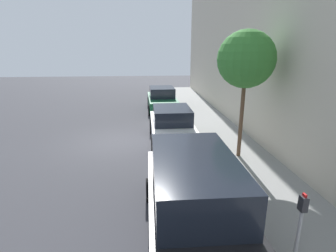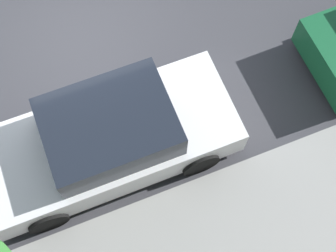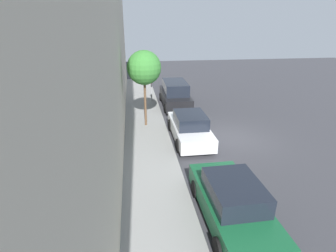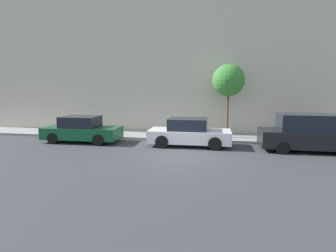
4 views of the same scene
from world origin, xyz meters
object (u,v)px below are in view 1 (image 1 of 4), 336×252
at_px(parked_sedan_second, 172,126).
at_px(parking_meter_near, 300,222).
at_px(parked_minivan_nearest, 193,199).
at_px(parked_sedan_third, 162,99).
at_px(street_tree, 246,60).

bearing_deg(parked_sedan_second, parking_meter_near, -78.21).
relative_size(parked_minivan_nearest, parked_sedan_third, 1.09).
height_order(parked_sedan_third, parking_meter_near, parking_meter_near).
xyz_separation_m(parked_minivan_nearest, street_tree, (2.47, 4.02, 2.73)).
height_order(parking_meter_near, street_tree, street_tree).
distance_m(parked_minivan_nearest, parking_meter_near, 2.04).
height_order(parked_minivan_nearest, parking_meter_near, parked_minivan_nearest).
relative_size(parked_minivan_nearest, parked_sedan_second, 1.09).
bearing_deg(parking_meter_near, parked_sedan_second, 101.79).
bearing_deg(parked_sedan_third, parked_sedan_second, -89.81).
xyz_separation_m(parked_sedan_third, parking_meter_near, (1.54, -13.70, 0.33)).
bearing_deg(parked_minivan_nearest, street_tree, 58.45).
relative_size(parked_sedan_second, street_tree, 1.00).
bearing_deg(parking_meter_near, parked_sedan_third, 96.43).
relative_size(parked_sedan_second, parking_meter_near, 3.06).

